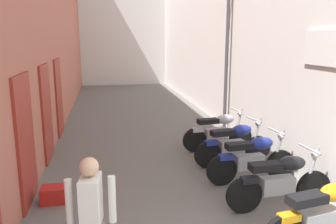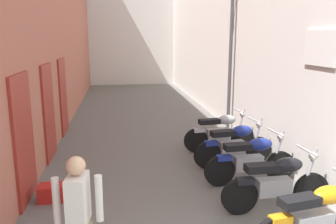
# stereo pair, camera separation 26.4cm
# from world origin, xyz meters

# --- Properties ---
(ground_plane) EXTENTS (34.44, 34.44, 0.00)m
(ground_plane) POSITION_xyz_m (0.00, 7.22, 0.00)
(ground_plane) COLOR #66635E
(building_right) EXTENTS (0.45, 18.44, 6.37)m
(building_right) POSITION_xyz_m (2.73, 9.22, 3.18)
(building_right) COLOR silver
(building_right) RESTS_ON ground
(building_far_end) EXTENTS (8.06, 2.00, 6.87)m
(building_far_end) POSITION_xyz_m (0.00, 19.44, 3.44)
(building_far_end) COLOR silver
(building_far_end) RESTS_ON ground
(motorcycle_nearest) EXTENTS (1.84, 0.58, 1.04)m
(motorcycle_nearest) POSITION_xyz_m (1.59, 1.28, 0.50)
(motorcycle_nearest) COLOR black
(motorcycle_nearest) RESTS_ON ground
(motorcycle_second) EXTENTS (1.85, 0.58, 1.04)m
(motorcycle_second) POSITION_xyz_m (1.59, 2.39, 0.50)
(motorcycle_second) COLOR black
(motorcycle_second) RESTS_ON ground
(motorcycle_third) EXTENTS (1.85, 0.58, 1.04)m
(motorcycle_third) POSITION_xyz_m (1.59, 3.48, 0.50)
(motorcycle_third) COLOR black
(motorcycle_third) RESTS_ON ground
(motorcycle_fourth) EXTENTS (1.84, 0.58, 1.04)m
(motorcycle_fourth) POSITION_xyz_m (1.59, 4.45, 0.50)
(motorcycle_fourth) COLOR black
(motorcycle_fourth) RESTS_ON ground
(motorcycle_fifth) EXTENTS (1.85, 0.58, 1.04)m
(motorcycle_fifth) POSITION_xyz_m (1.59, 5.51, 0.50)
(motorcycle_fifth) COLOR black
(motorcycle_fifth) RESTS_ON ground
(pedestrian_by_doorway) EXTENTS (0.52, 0.36, 1.57)m
(pedestrian_by_doorway) POSITION_xyz_m (-1.36, 1.01, 0.92)
(pedestrian_by_doorway) COLOR #8C7251
(pedestrian_by_doorway) RESTS_ON ground
(plastic_crate) EXTENTS (0.44, 0.32, 0.28)m
(plastic_crate) POSITION_xyz_m (-2.10, 3.31, 0.14)
(plastic_crate) COLOR red
(plastic_crate) RESTS_ON ground
(street_lamp) EXTENTS (0.79, 0.18, 4.48)m
(street_lamp) POSITION_xyz_m (2.28, 7.25, 2.63)
(street_lamp) COLOR #47474C
(street_lamp) RESTS_ON ground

